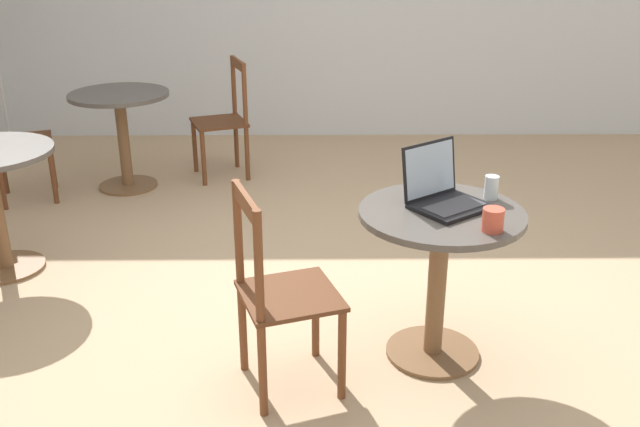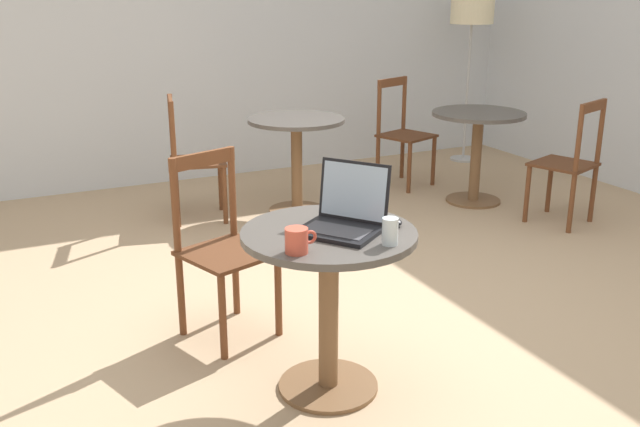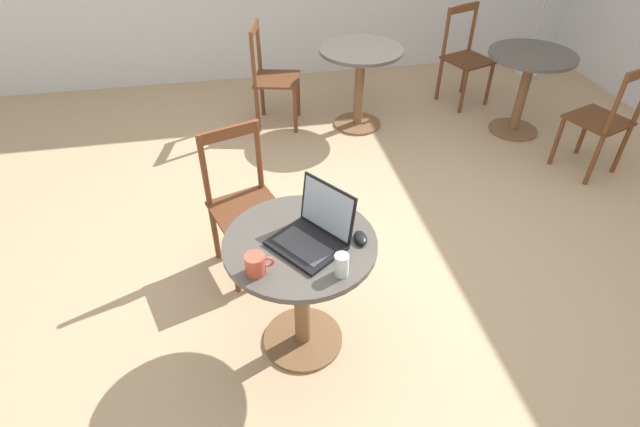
{
  "view_description": "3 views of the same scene",
  "coord_description": "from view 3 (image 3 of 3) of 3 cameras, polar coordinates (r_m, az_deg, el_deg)",
  "views": [
    {
      "loc": [
        -3.35,
        0.11,
        1.9
      ],
      "look_at": [
        -0.15,
        0.08,
        0.58
      ],
      "focal_mm": 40.0,
      "sensor_mm": 36.0,
      "label": 1
    },
    {
      "loc": [
        -1.72,
        -2.9,
        1.7
      ],
      "look_at": [
        -0.24,
        0.16,
        0.59
      ],
      "focal_mm": 40.0,
      "sensor_mm": 36.0,
      "label": 2
    },
    {
      "loc": [
        -0.73,
        -2.17,
        2.27
      ],
      "look_at": [
        -0.33,
        -0.08,
        0.59
      ],
      "focal_mm": 28.0,
      "sensor_mm": 36.0,
      "label": 3
    }
  ],
  "objects": [
    {
      "name": "mouse",
      "position": [
        2.32,
        4.64,
        -2.8
      ],
      "size": [
        0.06,
        0.1,
        0.03
      ],
      "color": "black",
      "rests_on": "cafe_table_near"
    },
    {
      "name": "chair_near_back",
      "position": [
        3.03,
        -8.66,
        0.94
      ],
      "size": [
        0.5,
        0.5,
        0.91
      ],
      "color": "brown",
      "rests_on": "ground_plane"
    },
    {
      "name": "cafe_table_mid",
      "position": [
        4.81,
        22.61,
        14.36
      ],
      "size": [
        0.73,
        0.73,
        0.73
      ],
      "color": "brown",
      "rests_on": "ground_plane"
    },
    {
      "name": "chair_far_left",
      "position": [
        4.65,
        -5.5,
        15.16
      ],
      "size": [
        0.47,
        0.47,
        0.91
      ],
      "color": "brown",
      "rests_on": "ground_plane"
    },
    {
      "name": "cafe_table_far",
      "position": [
        4.58,
        4.6,
        16.02
      ],
      "size": [
        0.73,
        0.73,
        0.73
      ],
      "color": "brown",
      "rests_on": "ground_plane"
    },
    {
      "name": "cafe_table_near",
      "position": [
        2.46,
        -2.2,
        -6.6
      ],
      "size": [
        0.73,
        0.73,
        0.73
      ],
      "color": "brown",
      "rests_on": "ground_plane"
    },
    {
      "name": "drinking_glass",
      "position": [
        2.13,
        2.47,
        -5.89
      ],
      "size": [
        0.06,
        0.06,
        0.11
      ],
      "color": "silver",
      "rests_on": "cafe_table_near"
    },
    {
      "name": "ground_plane",
      "position": [
        3.23,
        5.55,
        -6.56
      ],
      "size": [
        16.0,
        16.0,
        0.0
      ],
      "primitive_type": "plane",
      "color": "tan"
    },
    {
      "name": "chair_mid_back",
      "position": [
        5.28,
        16.24,
        16.75
      ],
      "size": [
        0.5,
        0.5,
        0.91
      ],
      "color": "brown",
      "rests_on": "ground_plane"
    },
    {
      "name": "laptop",
      "position": [
        2.28,
        -0.8,
        -2.25
      ],
      "size": [
        0.42,
        0.42,
        0.27
      ],
      "color": "black",
      "rests_on": "cafe_table_near"
    },
    {
      "name": "chair_mid_front",
      "position": [
        4.47,
        29.7,
        9.16
      ],
      "size": [
        0.5,
        0.5,
        0.91
      ],
      "color": "brown",
      "rests_on": "ground_plane"
    },
    {
      "name": "mug",
      "position": [
        2.16,
        -7.35,
        -5.79
      ],
      "size": [
        0.13,
        0.09,
        0.1
      ],
      "color": "#C64C38",
      "rests_on": "cafe_table_near"
    }
  ]
}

